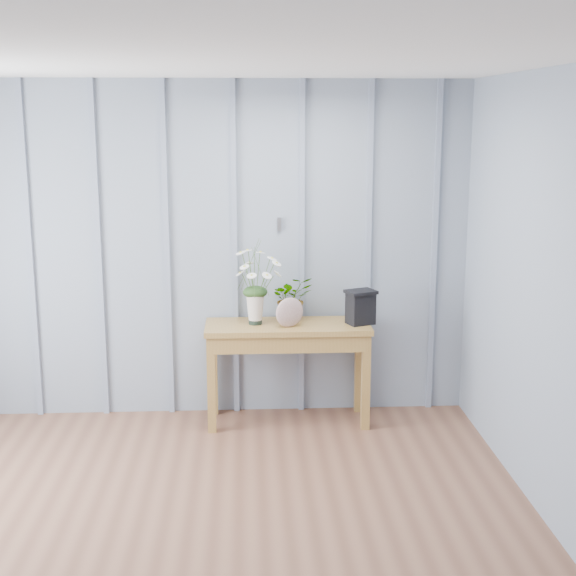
{
  "coord_description": "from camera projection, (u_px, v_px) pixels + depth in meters",
  "views": [
    {
      "loc": [
        0.34,
        -3.65,
        2.24
      ],
      "look_at": [
        0.63,
        1.94,
        1.03
      ],
      "focal_mm": 50.0,
      "sensor_mm": 36.0,
      "label": 1
    }
  ],
  "objects": [
    {
      "name": "felt_disc_vessel",
      "position": [
        290.0,
        312.0,
        5.74
      ],
      "size": [
        0.22,
        0.14,
        0.22
      ],
      "primitive_type": "ellipsoid",
      "rotation": [
        0.0,
        0.0,
        0.4
      ],
      "color": "#804854",
      "rests_on": "sideboard"
    },
    {
      "name": "spider_plant",
      "position": [
        292.0,
        298.0,
        5.93
      ],
      "size": [
        0.35,
        0.33,
        0.33
      ],
      "primitive_type": "imported",
      "rotation": [
        0.0,
        0.0,
        0.25
      ],
      "color": "#1D3D17",
      "rests_on": "sideboard"
    },
    {
      "name": "sideboard",
      "position": [
        288.0,
        339.0,
        5.87
      ],
      "size": [
        1.2,
        0.45,
        0.75
      ],
      "color": "olive",
      "rests_on": "ground"
    },
    {
      "name": "room_shell",
      "position": [
        185.0,
        161.0,
        4.49
      ],
      "size": [
        4.0,
        4.5,
        2.5
      ],
      "color": "#848FA0",
      "rests_on": "ground"
    },
    {
      "name": "ground",
      "position": [
        183.0,
        571.0,
        4.02
      ],
      "size": [
        4.5,
        4.5,
        0.0
      ],
      "primitive_type": "plane",
      "color": "brown",
      "rests_on": "ground"
    },
    {
      "name": "daisy_vase",
      "position": [
        255.0,
        272.0,
        5.76
      ],
      "size": [
        0.44,
        0.33,
        0.62
      ],
      "color": "black",
      "rests_on": "sideboard"
    },
    {
      "name": "carved_box",
      "position": [
        361.0,
        307.0,
        5.82
      ],
      "size": [
        0.25,
        0.23,
        0.25
      ],
      "color": "black",
      "rests_on": "sideboard"
    }
  ]
}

